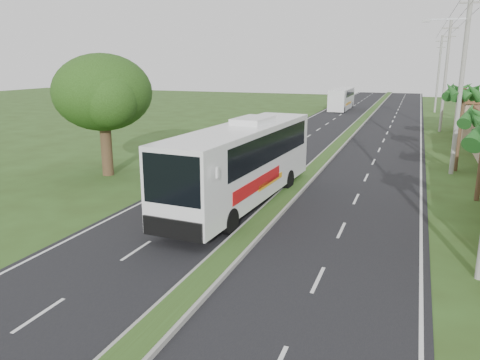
% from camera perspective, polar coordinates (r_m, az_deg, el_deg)
% --- Properties ---
extents(ground, '(180.00, 180.00, 0.00)m').
position_cam_1_polar(ground, '(16.95, -2.37, -10.25)').
color(ground, '#2E4318').
rests_on(ground, ground).
extents(road_asphalt, '(14.00, 160.00, 0.02)m').
position_cam_1_polar(road_asphalt, '(35.42, 10.33, 2.60)').
color(road_asphalt, black).
rests_on(road_asphalt, ground).
extents(median_strip, '(1.20, 160.00, 0.18)m').
position_cam_1_polar(median_strip, '(35.40, 10.33, 2.74)').
color(median_strip, gray).
rests_on(median_strip, ground).
extents(lane_edge_left, '(0.12, 160.00, 0.01)m').
position_cam_1_polar(lane_edge_left, '(37.16, 0.11, 3.36)').
color(lane_edge_left, silver).
rests_on(lane_edge_left, ground).
extents(lane_edge_right, '(0.12, 160.00, 0.01)m').
position_cam_1_polar(lane_edge_right, '(34.90, 21.20, 1.66)').
color(lane_edge_right, silver).
rests_on(lane_edge_right, ground).
extents(palm_verge_c, '(2.40, 2.40, 5.85)m').
position_cam_1_polar(palm_verge_c, '(33.35, 25.64, 9.61)').
color(palm_verge_c, '#473321').
rests_on(palm_verge_c, ground).
extents(palm_verge_d, '(2.40, 2.40, 5.25)m').
position_cam_1_polar(palm_verge_d, '(42.38, 25.31, 9.57)').
color(palm_verge_d, '#473321').
rests_on(palm_verge_d, ground).
extents(shade_tree, '(6.30, 6.00, 7.54)m').
position_cam_1_polar(shade_tree, '(30.33, -16.54, 9.90)').
color(shade_tree, '#473321').
rests_on(shade_tree, ground).
extents(utility_pole_b, '(3.20, 0.28, 12.00)m').
position_cam_1_polar(utility_pole_b, '(32.28, 25.41, 11.55)').
color(utility_pole_b, gray).
rests_on(utility_pole_b, ground).
extents(utility_pole_c, '(1.60, 0.28, 11.00)m').
position_cam_1_polar(utility_pole_c, '(52.26, 23.77, 11.60)').
color(utility_pole_c, gray).
rests_on(utility_pole_c, ground).
extents(utility_pole_d, '(1.60, 0.28, 10.50)m').
position_cam_1_polar(utility_pole_d, '(72.24, 23.04, 11.88)').
color(utility_pole_d, gray).
rests_on(utility_pole_d, ground).
extents(coach_bus_main, '(3.53, 13.31, 4.26)m').
position_cam_1_polar(coach_bus_main, '(23.26, 0.40, 2.63)').
color(coach_bus_main, white).
rests_on(coach_bus_main, ground).
extents(coach_bus_far, '(2.38, 10.71, 3.12)m').
position_cam_1_polar(coach_bus_far, '(72.35, 12.30, 9.77)').
color(coach_bus_far, white).
rests_on(coach_bus_far, ground).
extents(motorcyclist, '(1.94, 1.10, 2.23)m').
position_cam_1_polar(motorcyclist, '(26.68, 2.40, 0.71)').
color(motorcyclist, black).
rests_on(motorcyclist, ground).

